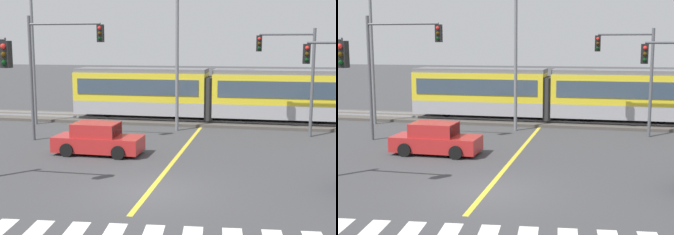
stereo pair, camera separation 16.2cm
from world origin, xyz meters
The scene contains 11 objects.
ground_plane centered at (0.00, 0.00, 0.00)m, with size 200.00×200.00×0.00m, color #3D3D3F.
track_bed centered at (0.00, 15.31, 0.09)m, with size 120.00×4.00×0.18m, color #4C4742.
rail_near centered at (0.00, 14.59, 0.23)m, with size 120.00×0.08×0.10m, color #939399.
rail_far centered at (0.00, 16.03, 0.23)m, with size 120.00×0.08×0.10m, color #939399.
light_rail_tram centered at (5.10, 15.30, 2.05)m, with size 28.00×2.64×3.43m.
lane_centre_line centered at (0.00, 5.36, 0.00)m, with size 0.20×15.89×0.01m, color gold.
sedan_crossing centered at (-3.82, 5.09, 0.70)m, with size 4.21×1.94×1.52m.
traffic_light_mid_left centered at (-7.12, 7.56, 4.45)m, with size 4.25×0.38×6.73m.
traffic_light_far_right centered at (5.47, 11.62, 4.04)m, with size 3.25×0.38×6.11m.
street_lamp_west centered at (-10.69, 12.41, 4.94)m, with size 2.03×0.28×8.77m.
street_lamp_centre centered at (-1.11, 11.99, 5.13)m, with size 2.08×0.28×9.11m.
Camera 1 is at (3.96, -15.69, 5.19)m, focal length 50.00 mm.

